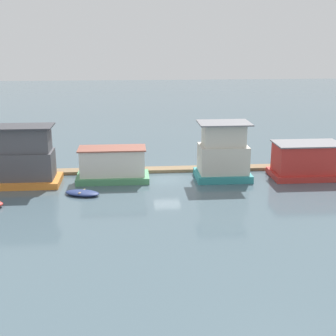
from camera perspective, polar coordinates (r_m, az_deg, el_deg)
The scene contains 7 objects.
ground_plane at distance 44.13m, azimuth -0.10°, elevation -1.39°, with size 200.00×200.00×0.00m, color #475B66.
dock_walkway at distance 46.81m, azimuth -0.38°, elevation -0.18°, with size 59.60×1.44×0.30m, color #846B4C.
houseboat_orange at distance 44.12m, azimuth -17.81°, elevation 1.10°, with size 7.31×3.80×5.41m.
houseboat_green at distance 43.71m, azimuth -6.77°, elevation 0.34°, with size 6.70×3.26×3.15m.
houseboat_teal at distance 44.04m, azimuth 6.73°, elevation 1.68°, with size 5.10×3.71×5.41m.
houseboat_red at distance 46.31m, azimuth 16.51°, elevation 0.84°, with size 6.61×3.86×3.36m.
dinghy_navy at distance 40.44m, azimuth -10.41°, elevation -3.00°, with size 3.34×2.39×0.41m.
Camera 1 is at (-3.29, -41.99, 13.18)m, focal length 50.00 mm.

